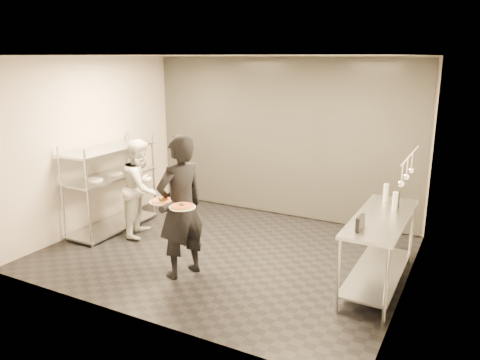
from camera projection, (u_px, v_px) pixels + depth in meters
The scene contains 13 objects.
room_shell at pixel (261, 145), 7.52m from camera, with size 5.00×4.00×2.80m.
pass_rack at pixel (111, 184), 7.64m from camera, with size 0.60×1.60×1.50m.
prep_counter at pixel (380, 239), 5.72m from camera, with size 0.60×1.80×0.92m.
utensil_rail at pixel (408, 168), 5.38m from camera, with size 0.07×1.20×0.31m.
waiter at pixel (181, 207), 5.95m from camera, with size 0.68×0.45×1.87m, color black.
chef at pixel (141, 188), 7.40m from camera, with size 0.75×0.59×1.55m, color beige.
pizza_plate_near at pixel (162, 201), 5.84m from camera, with size 0.32×0.32×0.05m.
pizza_plate_far at pixel (182, 206), 5.66m from camera, with size 0.32×0.32×0.05m.
salad_plate at pixel (187, 170), 6.16m from camera, with size 0.25×0.25×0.07m.
pos_monitor at pixel (360, 223), 5.19m from camera, with size 0.04×0.22×0.16m, color black.
bottle_green at pixel (386, 193), 6.20m from camera, with size 0.07×0.07×0.24m, color gray.
bottle_clear at pixel (395, 201), 5.88m from camera, with size 0.07×0.07×0.22m, color gray.
bottle_dark at pixel (397, 199), 5.95m from camera, with size 0.06×0.06×0.22m, color black.
Camera 1 is at (3.16, -5.53, 2.79)m, focal length 35.00 mm.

